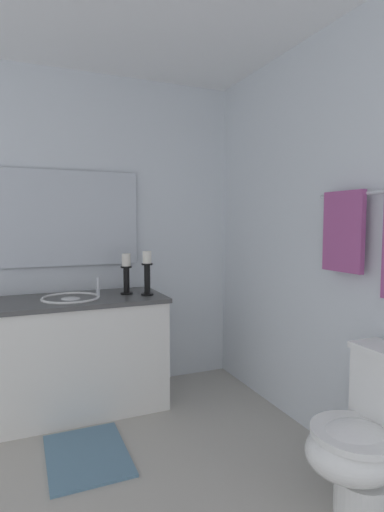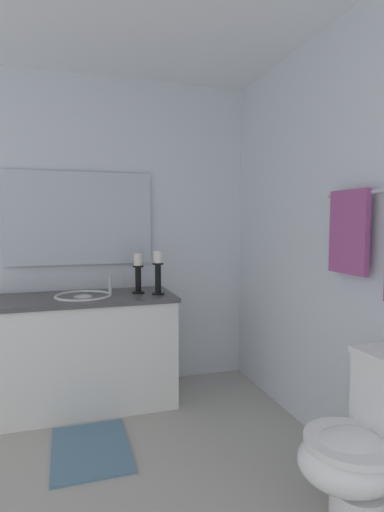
{
  "view_description": "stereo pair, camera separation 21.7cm",
  "coord_description": "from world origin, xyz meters",
  "px_view_note": "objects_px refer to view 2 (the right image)",
  "views": [
    {
      "loc": [
        1.76,
        -0.19,
        1.33
      ],
      "look_at": [
        -0.23,
        0.66,
        1.15
      ],
      "focal_mm": 28.47,
      "sensor_mm": 36.0,
      "label": 1
    },
    {
      "loc": [
        1.83,
        0.01,
        1.33
      ],
      "look_at": [
        -0.23,
        0.66,
        1.15
      ],
      "focal_mm": 28.47,
      "sensor_mm": 36.0,
      "label": 2
    }
  ],
  "objects_px": {
    "sink_basin": "(83,302)",
    "vanity_cabinet": "(84,351)",
    "towel_bar": "(382,191)",
    "mirror": "(80,219)",
    "towel_near_vanity": "(349,232)",
    "candle_holder_tall": "(158,271)",
    "candle_holder_short": "(138,272)",
    "toilet": "(363,447)",
    "bath_mat": "(91,449)"
  },
  "relations": [
    {
      "from": "vanity_cabinet",
      "to": "candle_holder_tall",
      "type": "xyz_separation_m",
      "value": [
        0.08,
        0.53,
        0.57
      ]
    },
    {
      "from": "towel_bar",
      "to": "bath_mat",
      "type": "relative_size",
      "value": 1.33
    },
    {
      "from": "toilet",
      "to": "sink_basin",
      "type": "bearing_deg",
      "value": -145.63
    },
    {
      "from": "vanity_cabinet",
      "to": "bath_mat",
      "type": "height_order",
      "value": "vanity_cabinet"
    },
    {
      "from": "sink_basin",
      "to": "bath_mat",
      "type": "height_order",
      "value": "sink_basin"
    },
    {
      "from": "toilet",
      "to": "towel_bar",
      "type": "bearing_deg",
      "value": 131.49
    },
    {
      "from": "sink_basin",
      "to": "candle_holder_short",
      "type": "bearing_deg",
      "value": 92.09
    },
    {
      "from": "towel_near_vanity",
      "to": "sink_basin",
      "type": "bearing_deg",
      "value": -132.74
    },
    {
      "from": "toilet",
      "to": "candle_holder_short",
      "type": "bearing_deg",
      "value": -156.75
    },
    {
      "from": "candle_holder_short",
      "to": "vanity_cabinet",
      "type": "bearing_deg",
      "value": -87.92
    },
    {
      "from": "sink_basin",
      "to": "mirror",
      "type": "bearing_deg",
      "value": -179.8
    },
    {
      "from": "towel_bar",
      "to": "towel_near_vanity",
      "type": "height_order",
      "value": "towel_near_vanity"
    },
    {
      "from": "towel_near_vanity",
      "to": "candle_holder_short",
      "type": "bearing_deg",
      "value": -143.51
    },
    {
      "from": "candle_holder_tall",
      "to": "towel_near_vanity",
      "type": "bearing_deg",
      "value": 34.37
    },
    {
      "from": "candle_holder_tall",
      "to": "vanity_cabinet",
      "type": "bearing_deg",
      "value": -98.36
    },
    {
      "from": "mirror",
      "to": "candle_holder_tall",
      "type": "height_order",
      "value": "mirror"
    },
    {
      "from": "candle_holder_short",
      "to": "bath_mat",
      "type": "distance_m",
      "value": 1.21
    },
    {
      "from": "candle_holder_tall",
      "to": "towel_bar",
      "type": "relative_size",
      "value": 0.4
    },
    {
      "from": "sink_basin",
      "to": "towel_near_vanity",
      "type": "xyz_separation_m",
      "value": [
        1.19,
        1.29,
        0.52
      ]
    },
    {
      "from": "vanity_cabinet",
      "to": "towel_bar",
      "type": "relative_size",
      "value": 1.62
    },
    {
      "from": "vanity_cabinet",
      "to": "candle_holder_tall",
      "type": "height_order",
      "value": "candle_holder_tall"
    },
    {
      "from": "towel_bar",
      "to": "toilet",
      "type": "bearing_deg",
      "value": -48.51
    },
    {
      "from": "sink_basin",
      "to": "bath_mat",
      "type": "xyz_separation_m",
      "value": [
        0.62,
        -0.0,
        -0.75
      ]
    },
    {
      "from": "toilet",
      "to": "towel_near_vanity",
      "type": "distance_m",
      "value": 1.02
    },
    {
      "from": "bath_mat",
      "to": "candle_holder_tall",
      "type": "bearing_deg",
      "value": 135.94
    },
    {
      "from": "vanity_cabinet",
      "to": "sink_basin",
      "type": "relative_size",
      "value": 3.23
    },
    {
      "from": "toilet",
      "to": "towel_bar",
      "type": "relative_size",
      "value": 0.94
    },
    {
      "from": "mirror",
      "to": "sink_basin",
      "type": "bearing_deg",
      "value": 0.2
    },
    {
      "from": "candle_holder_tall",
      "to": "toilet",
      "type": "height_order",
      "value": "candle_holder_tall"
    },
    {
      "from": "vanity_cabinet",
      "to": "toilet",
      "type": "height_order",
      "value": "vanity_cabinet"
    },
    {
      "from": "candle_holder_short",
      "to": "sink_basin",
      "type": "bearing_deg",
      "value": -87.91
    },
    {
      "from": "candle_holder_tall",
      "to": "candle_holder_short",
      "type": "xyz_separation_m",
      "value": [
        -0.09,
        -0.13,
        -0.01
      ]
    },
    {
      "from": "candle_holder_short",
      "to": "bath_mat",
      "type": "bearing_deg",
      "value": -31.97
    },
    {
      "from": "toilet",
      "to": "towel_near_vanity",
      "type": "xyz_separation_m",
      "value": [
        -0.4,
        0.2,
        0.91
      ]
    },
    {
      "from": "vanity_cabinet",
      "to": "mirror",
      "type": "xyz_separation_m",
      "value": [
        -0.28,
        0.0,
        0.95
      ]
    },
    {
      "from": "bath_mat",
      "to": "candle_holder_short",
      "type": "bearing_deg",
      "value": 148.03
    },
    {
      "from": "vanity_cabinet",
      "to": "candle_holder_short",
      "type": "distance_m",
      "value": 0.69
    },
    {
      "from": "mirror",
      "to": "towel_near_vanity",
      "type": "height_order",
      "value": "mirror"
    },
    {
      "from": "mirror",
      "to": "toilet",
      "type": "distance_m",
      "value": 2.38
    },
    {
      "from": "sink_basin",
      "to": "candle_holder_tall",
      "type": "distance_m",
      "value": 0.57
    },
    {
      "from": "candle_holder_tall",
      "to": "bath_mat",
      "type": "bearing_deg",
      "value": -44.06
    },
    {
      "from": "towel_near_vanity",
      "to": "candle_holder_tall",
      "type": "bearing_deg",
      "value": -145.63
    },
    {
      "from": "vanity_cabinet",
      "to": "towel_near_vanity",
      "type": "bearing_deg",
      "value": 47.28
    },
    {
      "from": "candle_holder_short",
      "to": "bath_mat",
      "type": "height_order",
      "value": "candle_holder_short"
    },
    {
      "from": "vanity_cabinet",
      "to": "bath_mat",
      "type": "xyz_separation_m",
      "value": [
        0.62,
        0.0,
        -0.39
      ]
    },
    {
      "from": "bath_mat",
      "to": "towel_near_vanity",
      "type": "bearing_deg",
      "value": 66.26
    },
    {
      "from": "toilet",
      "to": "towel_bar",
      "type": "xyz_separation_m",
      "value": [
        -0.2,
        0.22,
        1.11
      ]
    },
    {
      "from": "vanity_cabinet",
      "to": "towel_bar",
      "type": "distance_m",
      "value": 2.19
    },
    {
      "from": "sink_basin",
      "to": "vanity_cabinet",
      "type": "bearing_deg",
      "value": -90.0
    },
    {
      "from": "towel_near_vanity",
      "to": "bath_mat",
      "type": "height_order",
      "value": "towel_near_vanity"
    }
  ]
}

